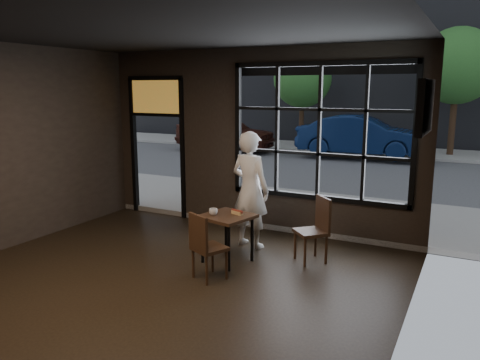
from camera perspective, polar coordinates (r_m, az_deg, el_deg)
The scene contains 17 objects.
floor at distance 5.88m, azimuth -13.83°, elevation -14.58°, with size 6.00×7.00×0.02m, color black.
ceiling at distance 5.36m, azimuth -15.50°, elevation 18.25°, with size 6.00×7.00×0.02m, color black.
wall_right at distance 4.09m, azimuth 18.67°, elevation -2.33°, with size 0.04×7.00×3.20m, color black.
window_frame at distance 7.84m, azimuth 9.63°, elevation 5.78°, with size 3.06×0.12×2.28m, color black.
stained_transom at distance 9.35m, azimuth -10.19°, elevation 9.98°, with size 1.20×0.06×0.70m, color orange.
street_asphalt at distance 28.29m, azimuth 19.93°, elevation 5.35°, with size 60.00×41.00×0.04m, color #545456.
cafe_table at distance 6.87m, azimuth -1.56°, elevation -7.12°, with size 0.66×0.66×0.72m, color #311E12.
chair_near at distance 6.27m, azimuth -3.73°, elevation -8.03°, with size 0.39×0.39×0.91m, color #311E12.
chair_window at distance 6.93m, azimuth 8.65°, elevation -6.04°, with size 0.42×0.42×0.96m, color #311E12.
man at distance 7.40m, azimuth 1.26°, elevation -1.19°, with size 0.68×0.45×1.86m, color white.
hotdog at distance 6.79m, azimuth -0.35°, elevation -3.97°, with size 0.20×0.08×0.06m, color tan, non-canonical shape.
cup at distance 6.77m, azimuth -3.27°, elevation -3.88°, with size 0.12×0.12×0.10m, color silver.
tv at distance 6.28m, azimuth 21.67°, elevation 8.29°, with size 0.13×1.15×0.67m, color black.
navy_car at distance 17.25m, azimuth 14.56°, elevation 5.22°, with size 1.56×4.46×1.47m, color #0A193D.
maroon_car at distance 18.80m, azimuth -1.83°, elevation 5.86°, with size 1.61×4.00×1.36m, color #3E1A12.
tree_left at distance 19.97m, azimuth 7.62°, elevation 12.12°, with size 2.40×2.40×4.09m.
tree_right at distance 18.83m, azimuth 24.97°, elevation 12.45°, with size 2.72×2.72×4.65m.
Camera 1 is at (3.56, -3.95, 2.51)m, focal length 35.00 mm.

